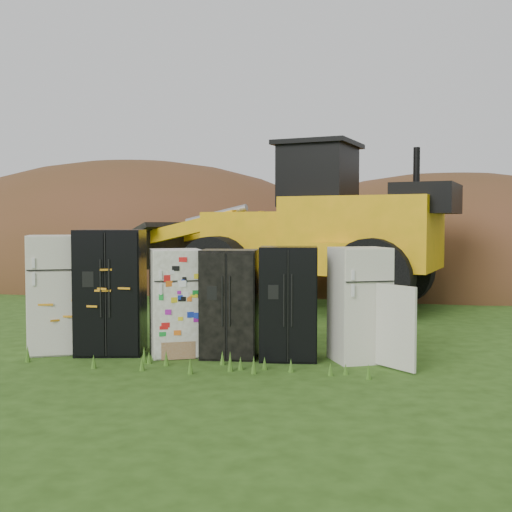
{
  "coord_description": "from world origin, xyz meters",
  "views": [
    {
      "loc": [
        2.11,
        -9.57,
        2.05
      ],
      "look_at": [
        0.5,
        2.0,
        1.44
      ],
      "focal_mm": 45.0,
      "sensor_mm": 36.0,
      "label": 1
    }
  ],
  "objects_px": {
    "fridge_dark_mid": "(230,303)",
    "fridge_black_right": "(289,303)",
    "fridge_black_side": "(111,292)",
    "fridge_sticker": "(175,302)",
    "fridge_leftmost": "(56,294)",
    "wheel_loader": "(280,225)",
    "fridge_open_door": "(360,304)"
  },
  "relations": [
    {
      "from": "fridge_dark_mid",
      "to": "fridge_black_right",
      "type": "xyz_separation_m",
      "value": [
        0.9,
        -0.02,
        0.03
      ]
    },
    {
      "from": "fridge_sticker",
      "to": "fridge_black_right",
      "type": "height_order",
      "value": "fridge_black_right"
    },
    {
      "from": "fridge_black_side",
      "to": "wheel_loader",
      "type": "height_order",
      "value": "wheel_loader"
    },
    {
      "from": "fridge_dark_mid",
      "to": "fridge_black_right",
      "type": "relative_size",
      "value": 0.97
    },
    {
      "from": "wheel_loader",
      "to": "fridge_sticker",
      "type": "bearing_deg",
      "value": -82.64
    },
    {
      "from": "fridge_dark_mid",
      "to": "fridge_open_door",
      "type": "bearing_deg",
      "value": -2.43
    },
    {
      "from": "fridge_black_side",
      "to": "fridge_sticker",
      "type": "relative_size",
      "value": 1.18
    },
    {
      "from": "fridge_black_right",
      "to": "wheel_loader",
      "type": "relative_size",
      "value": 0.21
    },
    {
      "from": "fridge_open_door",
      "to": "wheel_loader",
      "type": "xyz_separation_m",
      "value": [
        -1.83,
        6.19,
        1.14
      ]
    },
    {
      "from": "fridge_sticker",
      "to": "fridge_dark_mid",
      "type": "bearing_deg",
      "value": -22.08
    },
    {
      "from": "fridge_dark_mid",
      "to": "fridge_open_door",
      "type": "relative_size",
      "value": 0.97
    },
    {
      "from": "fridge_sticker",
      "to": "wheel_loader",
      "type": "relative_size",
      "value": 0.2
    },
    {
      "from": "fridge_black_right",
      "to": "fridge_leftmost",
      "type": "bearing_deg",
      "value": 176.11
    },
    {
      "from": "fridge_leftmost",
      "to": "fridge_sticker",
      "type": "relative_size",
      "value": 1.13
    },
    {
      "from": "fridge_dark_mid",
      "to": "fridge_open_door",
      "type": "distance_m",
      "value": 1.96
    },
    {
      "from": "fridge_leftmost",
      "to": "fridge_open_door",
      "type": "height_order",
      "value": "fridge_leftmost"
    },
    {
      "from": "fridge_leftmost",
      "to": "fridge_open_door",
      "type": "bearing_deg",
      "value": -22.15
    },
    {
      "from": "fridge_black_side",
      "to": "fridge_leftmost",
      "type": "bearing_deg",
      "value": 172.81
    },
    {
      "from": "fridge_black_side",
      "to": "fridge_open_door",
      "type": "distance_m",
      "value": 3.86
    },
    {
      "from": "fridge_black_side",
      "to": "wheel_loader",
      "type": "bearing_deg",
      "value": 62.47
    },
    {
      "from": "fridge_black_side",
      "to": "fridge_dark_mid",
      "type": "distance_m",
      "value": 1.9
    },
    {
      "from": "fridge_open_door",
      "to": "fridge_black_right",
      "type": "bearing_deg",
      "value": 159.25
    },
    {
      "from": "fridge_dark_mid",
      "to": "fridge_open_door",
      "type": "xyz_separation_m",
      "value": [
        1.96,
        -0.0,
        0.02
      ]
    },
    {
      "from": "fridge_black_side",
      "to": "fridge_open_door",
      "type": "height_order",
      "value": "fridge_black_side"
    },
    {
      "from": "fridge_leftmost",
      "to": "fridge_black_right",
      "type": "relative_size",
      "value": 1.09
    },
    {
      "from": "fridge_leftmost",
      "to": "fridge_dark_mid",
      "type": "height_order",
      "value": "fridge_leftmost"
    },
    {
      "from": "fridge_dark_mid",
      "to": "fridge_black_right",
      "type": "bearing_deg",
      "value": -3.77
    },
    {
      "from": "fridge_black_side",
      "to": "fridge_dark_mid",
      "type": "xyz_separation_m",
      "value": [
        1.9,
        -0.02,
        -0.15
      ]
    },
    {
      "from": "fridge_sticker",
      "to": "fridge_black_right",
      "type": "bearing_deg",
      "value": -22.8
    },
    {
      "from": "fridge_leftmost",
      "to": "fridge_black_right",
      "type": "xyz_separation_m",
      "value": [
        3.7,
        -0.01,
        -0.08
      ]
    },
    {
      "from": "fridge_black_side",
      "to": "fridge_open_door",
      "type": "relative_size",
      "value": 1.15
    },
    {
      "from": "fridge_black_right",
      "to": "fridge_sticker",
      "type": "bearing_deg",
      "value": 175.57
    }
  ]
}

